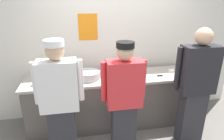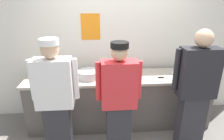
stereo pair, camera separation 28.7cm
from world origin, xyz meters
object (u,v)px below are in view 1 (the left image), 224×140
(ramekin_green_sauce, at_px, (34,84))
(deli_cup, at_px, (75,74))
(chef_center, at_px, (124,99))
(ramekin_yellow_sauce, at_px, (64,79))
(chefs_knife, at_px, (164,75))
(mixing_bowl_steel, at_px, (89,75))
(chef_near_left, at_px, (60,102))
(chef_far_right, at_px, (196,87))
(plate_stack_front, at_px, (51,79))
(squeeze_bottle_primary, at_px, (65,69))
(sheet_tray, at_px, (119,75))
(ramekin_orange_sauce, at_px, (186,70))
(ramekin_red_sauce, at_px, (171,71))

(ramekin_green_sauce, relative_size, deli_cup, 0.80)
(chef_center, height_order, ramekin_yellow_sauce, chef_center)
(ramekin_yellow_sauce, height_order, chefs_knife, ramekin_yellow_sauce)
(mixing_bowl_steel, xyz_separation_m, ramekin_green_sauce, (-0.80, -0.12, -0.04))
(ramekin_green_sauce, bearing_deg, chef_center, -24.77)
(chef_near_left, relative_size, chef_far_right, 0.95)
(mixing_bowl_steel, bearing_deg, chefs_knife, -4.44)
(chef_near_left, height_order, plate_stack_front, chef_near_left)
(chef_center, relative_size, deli_cup, 15.81)
(chef_near_left, bearing_deg, mixing_bowl_steel, 59.16)
(chef_center, xyz_separation_m, ramekin_green_sauce, (-1.21, 0.56, 0.05))
(chef_near_left, relative_size, squeeze_bottle_primary, 8.19)
(sheet_tray, xyz_separation_m, squeeze_bottle_primary, (-0.86, 0.20, 0.08))
(ramekin_orange_sauce, relative_size, chefs_knife, 0.39)
(chef_far_right, relative_size, ramekin_green_sauce, 21.34)
(plate_stack_front, distance_m, ramekin_red_sauce, 1.99)
(ramekin_red_sauce, bearing_deg, chefs_knife, -144.55)
(chef_near_left, height_order, mixing_bowl_steel, chef_near_left)
(chef_near_left, height_order, chef_far_right, chef_far_right)
(mixing_bowl_steel, xyz_separation_m, sheet_tray, (0.49, 0.03, -0.05))
(deli_cup, bearing_deg, ramekin_orange_sauce, -3.06)
(mixing_bowl_steel, xyz_separation_m, ramekin_yellow_sauce, (-0.39, 0.01, -0.04))
(ramekin_red_sauce, relative_size, chefs_knife, 0.32)
(chef_far_right, bearing_deg, ramekin_orange_sauce, 70.15)
(ramekin_orange_sauce, bearing_deg, ramekin_red_sauce, 176.26)
(plate_stack_front, distance_m, chefs_knife, 1.80)
(plate_stack_front, bearing_deg, sheet_tray, 1.82)
(plate_stack_front, xyz_separation_m, squeeze_bottle_primary, (0.21, 0.24, 0.06))
(mixing_bowl_steel, bearing_deg, deli_cup, 149.37)
(chef_far_right, relative_size, plate_stack_front, 7.87)
(plate_stack_front, bearing_deg, chef_near_left, -74.99)
(ramekin_green_sauce, relative_size, ramekin_red_sauce, 0.93)
(plate_stack_front, xyz_separation_m, ramekin_green_sauce, (-0.23, -0.12, -0.02))
(chef_center, height_order, deli_cup, chef_center)
(chefs_knife, bearing_deg, chef_near_left, -160.62)
(chef_far_right, xyz_separation_m, deli_cup, (-1.67, 0.76, 0.01))
(chef_near_left, relative_size, plate_stack_front, 7.49)
(mixing_bowl_steel, xyz_separation_m, chefs_knife, (1.22, -0.09, -0.06))
(squeeze_bottle_primary, bearing_deg, chef_near_left, -91.94)
(ramekin_yellow_sauce, bearing_deg, sheet_tray, 1.19)
(chef_near_left, xyz_separation_m, sheet_tray, (0.89, 0.70, 0.01))
(sheet_tray, xyz_separation_m, ramekin_yellow_sauce, (-0.88, -0.02, 0.01))
(ramekin_yellow_sauce, relative_size, deli_cup, 0.99)
(ramekin_green_sauce, bearing_deg, mixing_bowl_steel, 8.67)
(ramekin_green_sauce, xyz_separation_m, chefs_knife, (2.02, 0.03, -0.01))
(squeeze_bottle_primary, bearing_deg, deli_cup, -36.16)
(chefs_knife, bearing_deg, ramekin_orange_sauce, 14.90)
(chef_far_right, distance_m, sheet_tray, 1.16)
(sheet_tray, bearing_deg, chef_center, -96.47)
(chef_near_left, relative_size, mixing_bowl_steel, 4.55)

